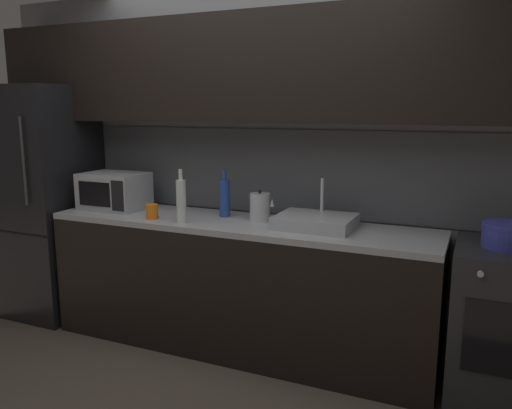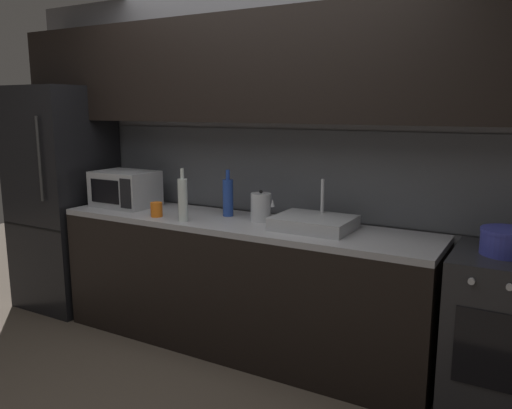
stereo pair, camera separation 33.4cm
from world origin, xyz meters
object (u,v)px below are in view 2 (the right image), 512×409
cooking_pot (507,242)px  mug_orange (157,210)px  wine_bottle_clear (183,199)px  oven_range (507,338)px  kettle (261,207)px  refrigerator (64,198)px  microwave (125,189)px  wine_bottle_blue (228,197)px

cooking_pot → mug_orange: bearing=-175.6°
wine_bottle_clear → mug_orange: bearing=175.5°
oven_range → kettle: (-1.53, 0.07, 0.54)m
mug_orange → cooking_pot: bearing=4.4°
wine_bottle_clear → cooking_pot: (1.94, 0.19, -0.08)m
cooking_pot → refrigerator: bearing=-180.0°
refrigerator → wine_bottle_clear: refrigerator is taller
refrigerator → microwave: size_ratio=3.95×
oven_range → wine_bottle_blue: bearing=176.8°
microwave → kettle: 1.17m
cooking_pot → kettle: bearing=177.3°
oven_range → wine_bottle_clear: wine_bottle_clear is taller
microwave → cooking_pot: (2.65, -0.02, -0.07)m
oven_range → cooking_pot: bearing=178.3°
kettle → refrigerator: bearing=-177.8°
mug_orange → cooking_pot: 2.19m
kettle → mug_orange: 0.74m
kettle → wine_bottle_clear: bearing=-150.3°
refrigerator → wine_bottle_blue: size_ratio=5.55×
wine_bottle_clear → microwave: bearing=163.9°
refrigerator → kettle: size_ratio=8.57×
oven_range → wine_bottle_blue: 1.91m
microwave → mug_orange: (0.47, -0.19, -0.08)m
refrigerator → oven_range: refrigerator is taller
microwave → cooking_pot: 2.65m
wine_bottle_blue → wine_bottle_clear: bearing=-120.8°
cooking_pot → microwave: bearing=179.6°
refrigerator → cooking_pot: refrigerator is taller
wine_bottle_blue → wine_bottle_clear: size_ratio=0.92×
oven_range → mug_orange: 2.29m
mug_orange → kettle: bearing=18.8°
refrigerator → cooking_pot: (3.33, 0.00, 0.06)m
refrigerator → mug_orange: 1.16m
refrigerator → mug_orange: (1.15, -0.17, 0.04)m
wine_bottle_blue → wine_bottle_clear: 0.34m
wine_bottle_blue → mug_orange: bearing=-147.3°
kettle → cooking_pot: 1.49m
mug_orange → oven_range: bearing=4.3°
refrigerator → oven_range: 3.41m
wine_bottle_clear → cooking_pot: 1.95m
wine_bottle_clear → cooking_pot: bearing=5.5°
microwave → mug_orange: microwave is taller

